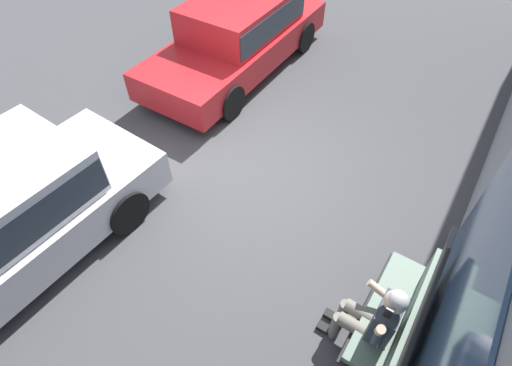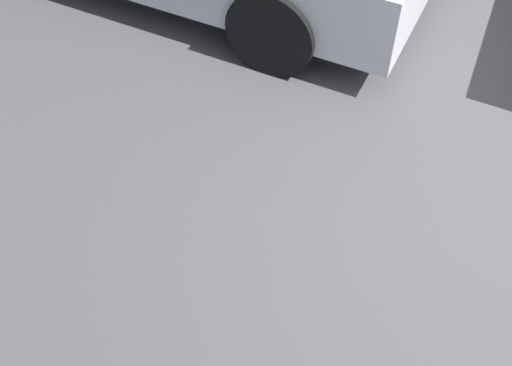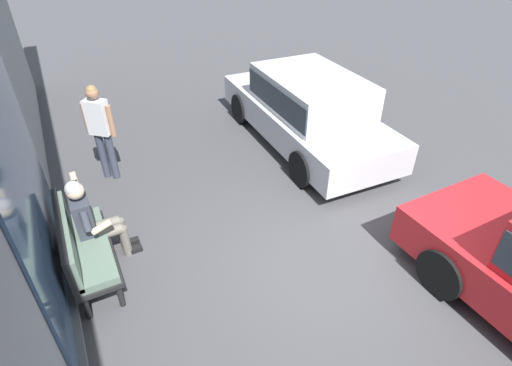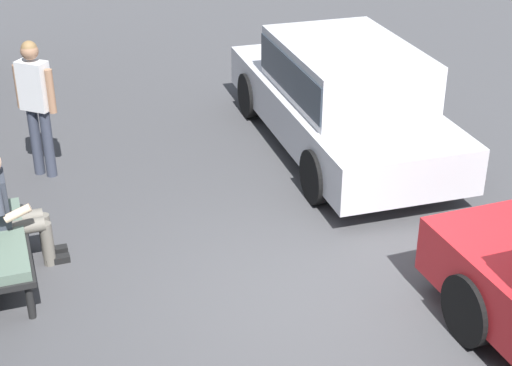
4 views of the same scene
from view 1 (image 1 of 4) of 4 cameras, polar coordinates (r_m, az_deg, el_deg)
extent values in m
plane|color=#424244|center=(6.48, -1.37, 1.92)|extent=(60.00, 60.00, 0.00)
cube|color=#385170|center=(4.03, 27.03, -13.18)|extent=(3.40, 0.03, 2.50)
cube|color=#494C4F|center=(5.10, 21.57, -20.17)|extent=(3.60, 0.12, 0.10)
cylinder|color=black|center=(5.44, 22.37, -13.48)|extent=(0.07, 0.07, 0.37)
cylinder|color=black|center=(5.42, 18.52, -11.80)|extent=(0.07, 0.07, 0.37)
cube|color=black|center=(4.88, 18.42, -17.56)|extent=(1.54, 0.55, 0.06)
cube|color=slate|center=(4.81, 18.65, -17.15)|extent=(1.48, 0.49, 0.10)
cube|color=black|center=(4.64, 22.11, -17.12)|extent=(1.54, 0.07, 0.55)
cube|color=slate|center=(4.63, 21.40, -16.82)|extent=(1.48, 0.06, 0.47)
cylinder|color=#6B665B|center=(4.64, 14.20, -19.41)|extent=(0.15, 0.42, 0.15)
cylinder|color=#6B665B|center=(4.87, 11.29, -19.42)|extent=(0.12, 0.12, 0.48)
cube|color=black|center=(5.05, 10.08, -19.90)|extent=(0.10, 0.24, 0.07)
cylinder|color=#6B665B|center=(4.72, 15.10, -17.64)|extent=(0.15, 0.42, 0.15)
cylinder|color=#6B665B|center=(4.94, 12.23, -17.74)|extent=(0.12, 0.12, 0.48)
cube|color=black|center=(5.13, 11.01, -18.28)|extent=(0.10, 0.24, 0.07)
cube|color=#6B665B|center=(4.69, 17.11, -19.61)|extent=(0.34, 0.24, 0.14)
cube|color=#333842|center=(4.44, 17.94, -18.19)|extent=(0.38, 0.22, 0.56)
sphere|color=beige|center=(4.07, 19.35, -15.73)|extent=(0.22, 0.22, 0.22)
sphere|color=#B7B2AD|center=(4.04, 19.61, -15.56)|extent=(0.20, 0.20, 0.20)
cylinder|color=#333842|center=(4.46, 19.15, -15.00)|extent=(0.20, 0.10, 0.28)
cylinder|color=beige|center=(4.59, 17.11, -14.37)|extent=(0.08, 0.27, 0.17)
cylinder|color=#333842|center=(4.17, 17.32, -19.83)|extent=(0.25, 0.10, 0.22)
cylinder|color=beige|center=(3.97, 17.30, -19.47)|extent=(0.16, 0.08, 0.25)
cube|color=black|center=(4.01, 18.34, -17.25)|extent=(0.02, 0.07, 0.15)
cube|color=red|center=(8.56, -2.71, 18.92)|extent=(4.53, 1.77, 0.55)
cube|color=red|center=(8.42, -2.12, 23.01)|extent=(2.36, 1.54, 0.65)
cube|color=#28333D|center=(8.42, -2.12, 23.01)|extent=(2.32, 1.57, 0.45)
cylinder|color=black|center=(7.31, -3.57, 11.40)|extent=(0.65, 0.19, 0.65)
cylinder|color=black|center=(8.23, -13.28, 14.79)|extent=(0.65, 0.19, 0.65)
cylinder|color=black|center=(9.35, 6.92, 19.96)|extent=(0.65, 0.19, 0.65)
cylinder|color=black|center=(10.09, -1.97, 22.42)|extent=(0.65, 0.19, 0.65)
cylinder|color=black|center=(5.78, -17.91, -3.91)|extent=(0.66, 0.21, 0.65)
cylinder|color=black|center=(6.89, -26.96, 2.71)|extent=(0.66, 0.21, 0.65)
camera|label=2|loc=(3.56, 30.21, 14.16)|focal=45.00mm
camera|label=3|loc=(6.67, 41.11, 33.79)|focal=28.00mm
camera|label=4|loc=(9.27, 43.47, 37.11)|focal=55.00mm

